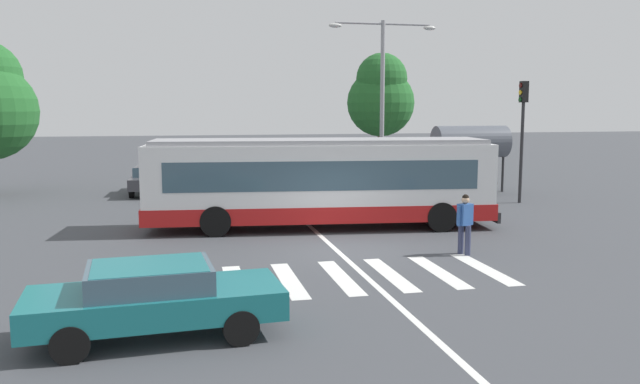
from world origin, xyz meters
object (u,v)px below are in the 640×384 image
at_px(city_transit_bus, 320,182).
at_px(parked_car_teal, 315,174).
at_px(foreground_sedan, 154,296).
at_px(traffic_light_far_corner, 523,123).
at_px(bus_stop_shelter, 470,143).
at_px(background_tree_right, 381,96).
at_px(parked_car_red, 364,173).
at_px(pedestrian_crossing_street, 465,221).
at_px(parked_car_blue, 206,177).
at_px(parked_car_white, 263,175).
at_px(parked_car_silver, 415,171).
at_px(twin_arm_street_lamp, 382,87).
at_px(parked_car_charcoal, 153,178).

distance_m(city_transit_bus, parked_car_teal, 10.54).
bearing_deg(city_transit_bus, foreground_sedan, -117.96).
distance_m(traffic_light_far_corner, bus_stop_shelter, 3.80).
bearing_deg(background_tree_right, city_transit_bus, -113.97).
distance_m(traffic_light_far_corner, background_tree_right, 13.67).
height_order(parked_car_teal, bus_stop_shelter, bus_stop_shelter).
relative_size(foreground_sedan, parked_car_red, 1.01).
height_order(pedestrian_crossing_street, parked_car_teal, pedestrian_crossing_street).
relative_size(city_transit_bus, bus_stop_shelter, 3.32).
height_order(parked_car_blue, parked_car_white, same).
relative_size(city_transit_bus, foreground_sedan, 2.61).
xyz_separation_m(parked_car_teal, bus_stop_shelter, (7.10, -2.87, 1.65)).
bearing_deg(traffic_light_far_corner, background_tree_right, 98.77).
xyz_separation_m(bus_stop_shelter, background_tree_right, (-1.39, 9.86, 2.43)).
height_order(foreground_sedan, traffic_light_far_corner, traffic_light_far_corner).
relative_size(pedestrian_crossing_street, parked_car_silver, 0.38).
relative_size(parked_car_white, twin_arm_street_lamp, 0.57).
bearing_deg(city_transit_bus, parked_car_silver, 54.82).
xyz_separation_m(parked_car_red, parked_car_silver, (2.92, 0.44, 0.00)).
relative_size(parked_car_silver, background_tree_right, 0.61).
bearing_deg(city_transit_bus, parked_car_white, 93.56).
bearing_deg(parked_car_silver, parked_car_white, -178.24).
relative_size(traffic_light_far_corner, twin_arm_street_lamp, 0.65).
xyz_separation_m(city_transit_bus, bus_stop_shelter, (9.08, 7.44, 0.83)).
bearing_deg(foreground_sedan, city_transit_bus, 62.04).
bearing_deg(bus_stop_shelter, parked_car_red, 148.50).
distance_m(foreground_sedan, traffic_light_far_corner, 20.44).
bearing_deg(foreground_sedan, background_tree_right, 64.56).
distance_m(parked_car_red, background_tree_right, 8.76).
xyz_separation_m(city_transit_bus, parked_car_red, (4.58, 10.20, -0.82)).
bearing_deg(parked_car_charcoal, parked_car_silver, 1.04).
distance_m(parked_car_white, bus_stop_shelter, 10.30).
relative_size(foreground_sedan, traffic_light_far_corner, 0.88).
xyz_separation_m(foreground_sedan, parked_car_charcoal, (-0.77, 20.19, 0.00)).
relative_size(parked_car_charcoal, twin_arm_street_lamp, 0.57).
distance_m(parked_car_blue, traffic_light_far_corner, 14.84).
relative_size(parked_car_red, parked_car_silver, 1.00).
relative_size(foreground_sedan, parked_car_silver, 1.02).
xyz_separation_m(city_transit_bus, parked_car_teal, (1.98, 10.31, -0.82)).
bearing_deg(parked_car_charcoal, parked_car_blue, -7.78).
xyz_separation_m(parked_car_charcoal, parked_car_white, (5.33, -0.01, 0.00)).
bearing_deg(pedestrian_crossing_street, background_tree_right, 78.30).
relative_size(parked_car_red, bus_stop_shelter, 1.25).
bearing_deg(parked_car_blue, parked_car_red, 1.08).
bearing_deg(pedestrian_crossing_street, bus_stop_shelter, 64.09).
distance_m(pedestrian_crossing_street, parked_car_silver, 16.12).
bearing_deg(city_transit_bus, pedestrian_crossing_street, -57.50).
height_order(parked_car_teal, parked_car_silver, same).
relative_size(pedestrian_crossing_street, bus_stop_shelter, 0.47).
bearing_deg(twin_arm_street_lamp, parked_car_charcoal, 163.42).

